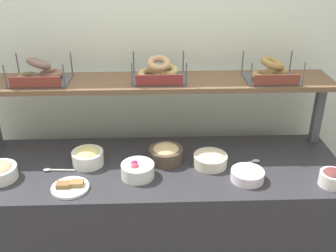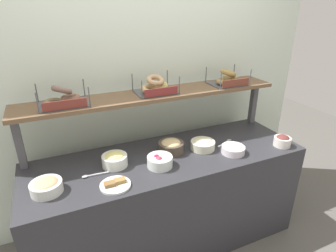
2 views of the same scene
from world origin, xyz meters
TOP-DOWN VIEW (x-y plane):
  - ground_plane at (0.00, 0.00)m, footprint 8.00×8.00m
  - back_wall at (0.00, 0.55)m, footprint 3.34×0.06m
  - deli_counter at (0.00, 0.00)m, footprint 2.14×0.70m
  - shelf_riser_left at (-1.01, 0.27)m, footprint 0.05×0.05m
  - shelf_riser_right at (1.01, 0.27)m, footprint 0.05×0.05m
  - upper_shelf at (0.00, 0.27)m, footprint 2.10×0.32m
  - bowl_lox_spread at (-0.88, -0.10)m, footprint 0.20×0.20m
  - bowl_beet_salad at (-0.12, -0.11)m, footprint 0.18×0.18m
  - bowl_egg_salad at (-0.41, 0.03)m, footprint 0.18×0.18m
  - bowl_potato_salad at (0.30, -0.01)m, footprint 0.20×0.20m
  - bowl_hummus at (0.04, 0.05)m, footprint 0.20×0.20m
  - bowl_chocolate_spread at (0.92, -0.23)m, footprint 0.14×0.14m
  - bowl_scallion_spread at (0.48, -0.16)m, footprint 0.18×0.18m
  - serving_plate_white at (-0.47, -0.21)m, footprint 0.20×0.20m
  - serving_spoon_near_plate at (-0.59, -0.04)m, footprint 0.18×0.03m
  - serving_spoon_by_edge at (0.54, 0.00)m, footprint 0.17×0.08m
  - bagel_basket_poppy at (-0.68, 0.26)m, footprint 0.33×0.26m
  - bagel_basket_sesame at (0.01, 0.27)m, footprint 0.32×0.26m
  - bagel_basket_everything at (0.68, 0.25)m, footprint 0.31×0.24m

SIDE VIEW (x-z plane):
  - ground_plane at x=0.00m, z-range 0.00..0.00m
  - deli_counter at x=0.00m, z-range 0.00..0.85m
  - serving_spoon_near_plate at x=-0.59m, z-range 0.85..0.86m
  - serving_spoon_by_edge at x=0.54m, z-range 0.85..0.86m
  - serving_plate_white at x=-0.47m, z-range 0.84..0.88m
  - bowl_scallion_spread at x=0.48m, z-range 0.85..0.92m
  - bowl_potato_salad at x=0.30m, z-range 0.85..0.93m
  - bowl_beet_salad at x=-0.12m, z-range 0.85..0.94m
  - bowl_lox_spread at x=-0.88m, z-range 0.85..0.94m
  - bowl_chocolate_spread at x=0.92m, z-range 0.85..0.95m
  - bowl_egg_salad at x=-0.41m, z-range 0.85..0.95m
  - bowl_hummus at x=0.04m, z-range 0.85..0.95m
  - shelf_riser_left at x=-1.01m, z-range 0.85..1.25m
  - shelf_riser_right at x=1.01m, z-range 0.85..1.25m
  - back_wall at x=0.00m, z-range 0.00..2.40m
  - upper_shelf at x=0.00m, z-range 1.25..1.28m
  - bagel_basket_everything at x=0.68m, z-range 1.26..1.40m
  - bagel_basket_poppy at x=-0.68m, z-range 1.25..1.40m
  - bagel_basket_sesame at x=0.01m, z-range 1.26..1.40m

